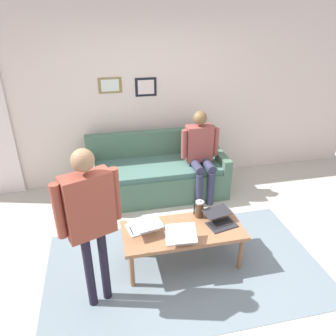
# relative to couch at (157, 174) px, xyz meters

# --- Properties ---
(ground_plane) EXTENTS (7.68, 7.68, 0.00)m
(ground_plane) POSITION_rel_couch_xyz_m (-0.00, 1.63, -0.31)
(ground_plane) COLOR #B7B1A5
(area_rug) EXTENTS (2.94, 1.69, 0.01)m
(area_rug) POSITION_rel_couch_xyz_m (0.01, 1.66, -0.30)
(area_rug) COLOR slate
(area_rug) RESTS_ON ground_plane
(back_wall) EXTENTS (7.04, 0.11, 2.70)m
(back_wall) POSITION_rel_couch_xyz_m (-0.00, -0.57, 1.04)
(back_wall) COLOR beige
(back_wall) RESTS_ON ground_plane
(couch) EXTENTS (2.01, 0.85, 0.88)m
(couch) POSITION_rel_couch_xyz_m (0.00, 0.00, 0.00)
(couch) COLOR #496D57
(couch) RESTS_ON ground_plane
(coffee_table) EXTENTS (1.28, 0.57, 0.45)m
(coffee_table) POSITION_rel_couch_xyz_m (0.01, 1.56, 0.09)
(coffee_table) COLOR #966645
(coffee_table) RESTS_ON ground_plane
(laptop_left) EXTENTS (0.32, 0.32, 0.16)m
(laptop_left) POSITION_rel_couch_xyz_m (0.08, 1.72, 0.18)
(laptop_left) COLOR silver
(laptop_left) RESTS_ON coffee_table
(laptop_center) EXTENTS (0.36, 0.36, 0.12)m
(laptop_center) POSITION_rel_couch_xyz_m (-0.41, 1.54, 0.18)
(laptop_center) COLOR #28282D
(laptop_center) RESTS_ON coffee_table
(laptop_right) EXTENTS (0.38, 0.40, 0.14)m
(laptop_right) POSITION_rel_couch_xyz_m (0.41, 1.48, 0.19)
(laptop_right) COLOR silver
(laptop_right) RESTS_ON coffee_table
(french_press) EXTENTS (0.11, 0.09, 0.23)m
(french_press) POSITION_rel_couch_xyz_m (-0.23, 1.37, 0.24)
(french_press) COLOR #4C3323
(french_press) RESTS_ON coffee_table
(person_standing) EXTENTS (0.56, 0.31, 1.59)m
(person_standing) POSITION_rel_couch_xyz_m (0.91, 1.90, 0.71)
(person_standing) COLOR black
(person_standing) RESTS_ON ground_plane
(person_seated) EXTENTS (0.55, 0.51, 1.28)m
(person_seated) POSITION_rel_couch_xyz_m (-0.60, 0.23, 0.42)
(person_seated) COLOR #31324B
(person_seated) RESTS_ON ground_plane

